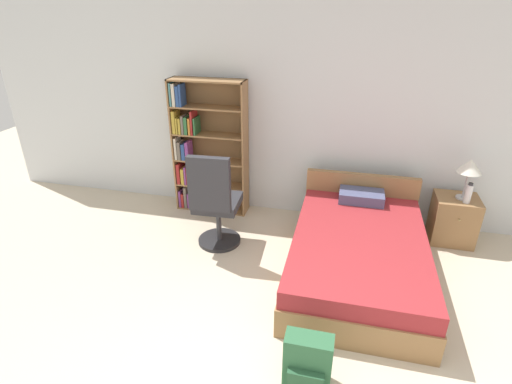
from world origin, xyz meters
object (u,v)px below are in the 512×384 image
(water_bottle, at_px, (468,193))
(backpack_green, at_px, (308,363))
(bed, at_px, (358,251))
(office_chair, at_px, (215,204))
(table_lamp, at_px, (470,168))
(nightstand, at_px, (453,219))
(bookshelf, at_px, (201,150))

(water_bottle, relative_size, backpack_green, 0.53)
(bed, height_order, office_chair, office_chair)
(table_lamp, bearing_deg, nightstand, 170.97)
(bookshelf, height_order, table_lamp, bookshelf)
(bed, xyz_separation_m, water_bottle, (1.11, 0.77, 0.42))
(bed, distance_m, backpack_green, 1.51)
(office_chair, distance_m, nightstand, 2.74)
(nightstand, bearing_deg, bookshelf, 178.04)
(bed, xyz_separation_m, office_chair, (-1.55, 0.09, 0.31))
(office_chair, xyz_separation_m, nightstand, (2.61, 0.78, -0.28))
(bookshelf, relative_size, backpack_green, 3.92)
(bookshelf, height_order, office_chair, bookshelf)
(backpack_green, bearing_deg, water_bottle, 57.28)
(water_bottle, bearing_deg, table_lamp, 102.08)
(bookshelf, height_order, water_bottle, bookshelf)
(bed, height_order, backpack_green, bed)
(water_bottle, xyz_separation_m, backpack_green, (-1.44, -2.25, -0.45))
(table_lamp, bearing_deg, bookshelf, 177.95)
(bed, xyz_separation_m, nightstand, (1.06, 0.87, 0.04))
(bookshelf, distance_m, table_lamp, 3.13)
(nightstand, distance_m, backpack_green, 2.73)
(bookshelf, bearing_deg, backpack_green, -55.35)
(nightstand, height_order, table_lamp, table_lamp)
(office_chair, relative_size, water_bottle, 4.95)
(bed, relative_size, office_chair, 1.78)
(backpack_green, bearing_deg, office_chair, 127.86)
(table_lamp, height_order, backpack_green, table_lamp)
(bookshelf, bearing_deg, nightstand, -1.96)
(bed, relative_size, nightstand, 3.74)
(bed, distance_m, table_lamp, 1.55)
(nightstand, height_order, backpack_green, nightstand)
(office_chair, bearing_deg, table_lamp, 16.39)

